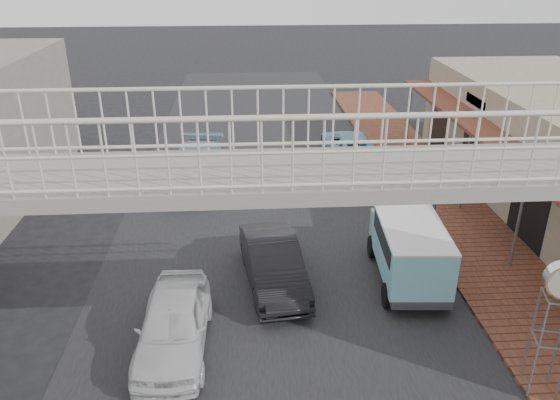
{
  "coord_description": "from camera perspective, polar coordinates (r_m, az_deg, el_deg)",
  "views": [
    {
      "loc": [
        -0.64,
        -12.18,
        8.4
      ],
      "look_at": [
        0.29,
        2.33,
        1.8
      ],
      "focal_mm": 35.0,
      "sensor_mm": 36.0,
      "label": 1
    }
  ],
  "objects": [
    {
      "name": "ground",
      "position": [
        14.81,
        -0.55,
        -10.14
      ],
      "size": [
        120.0,
        120.0,
        0.0
      ],
      "primitive_type": "plane",
      "color": "black",
      "rests_on": "ground"
    },
    {
      "name": "road_strip",
      "position": [
        14.81,
        -0.55,
        -10.12
      ],
      "size": [
        10.0,
        60.0,
        0.01
      ],
      "primitive_type": "cube",
      "color": "black",
      "rests_on": "ground"
    },
    {
      "name": "sidewalk",
      "position": [
        18.74,
        19.21,
        -3.52
      ],
      "size": [
        3.0,
        40.0,
        0.1
      ],
      "primitive_type": "cube",
      "color": "brown",
      "rests_on": "ground"
    },
    {
      "name": "footbridge",
      "position": [
        9.73,
        0.7,
        -8.07
      ],
      "size": [
        16.4,
        2.4,
        6.34
      ],
      "color": "gray",
      "rests_on": "ground"
    },
    {
      "name": "white_hatchback",
      "position": [
        13.03,
        -11.07,
        -12.58
      ],
      "size": [
        1.63,
        3.9,
        1.32
      ],
      "primitive_type": "imported",
      "rotation": [
        0.0,
        0.0,
        -0.02
      ],
      "color": "silver",
      "rests_on": "ground"
    },
    {
      "name": "dark_sedan",
      "position": [
        15.01,
        -0.7,
        -6.63
      ],
      "size": [
        1.9,
        4.15,
        1.32
      ],
      "primitive_type": "imported",
      "rotation": [
        0.0,
        0.0,
        0.13
      ],
      "color": "black",
      "rests_on": "ground"
    },
    {
      "name": "angkot_curb",
      "position": [
        24.62,
        7.25,
        5.75
      ],
      "size": [
        2.26,
        4.43,
        1.2
      ],
      "primitive_type": "imported",
      "rotation": [
        0.0,
        0.0,
        3.21
      ],
      "color": "#7DC3D9",
      "rests_on": "ground"
    },
    {
      "name": "angkot_far",
      "position": [
        21.8,
        -9.03,
        3.46
      ],
      "size": [
        2.57,
        5.13,
        1.43
      ],
      "primitive_type": "imported",
      "rotation": [
        0.0,
        0.0,
        -0.12
      ],
      "color": "#6BA0BB",
      "rests_on": "ground"
    },
    {
      "name": "angkot_van",
      "position": [
        15.31,
        13.39,
        -4.58
      ],
      "size": [
        1.92,
        3.8,
        1.81
      ],
      "rotation": [
        0.0,
        0.0,
        -0.07
      ],
      "color": "black",
      "rests_on": "ground"
    },
    {
      "name": "motorcycle_near",
      "position": [
        23.22,
        11.41,
        4.15
      ],
      "size": [
        1.77,
        0.87,
        0.89
      ],
      "primitive_type": "imported",
      "rotation": [
        0.0,
        0.0,
        1.74
      ],
      "color": "black",
      "rests_on": "sidewalk"
    },
    {
      "name": "motorcycle_far",
      "position": [
        21.67,
        13.08,
        2.56
      ],
      "size": [
        1.55,
        0.45,
        0.93
      ],
      "primitive_type": "imported",
      "rotation": [
        0.0,
        0.0,
        1.58
      ],
      "color": "black",
      "rests_on": "sidewalk"
    },
    {
      "name": "arrow_sign",
      "position": [
        18.17,
        18.39,
        3.64
      ],
      "size": [
        1.63,
        1.04,
        2.77
      ],
      "rotation": [
        0.0,
        0.0,
        0.09
      ],
      "color": "#59595B",
      "rests_on": "sidewalk"
    }
  ]
}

